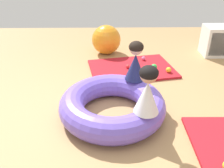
# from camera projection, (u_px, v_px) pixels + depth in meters

# --- Properties ---
(ground_plane) EXTENTS (8.00, 8.00, 0.00)m
(ground_plane) POSITION_uv_depth(u_px,v_px,m) (102.00, 120.00, 2.95)
(ground_plane) COLOR tan
(gym_mat_near_left) EXTENTS (1.55, 1.21, 0.04)m
(gym_mat_near_left) POSITION_uv_depth(u_px,v_px,m) (132.00, 69.00, 4.18)
(gym_mat_near_left) COLOR #B21923
(gym_mat_near_left) RESTS_ON ground
(inflatable_cushion) EXTENTS (1.29, 1.29, 0.31)m
(inflatable_cushion) POSITION_uv_depth(u_px,v_px,m) (112.00, 105.00, 2.97)
(inflatable_cushion) COLOR #7056D1
(inflatable_cushion) RESTS_ON ground
(child_in_white) EXTENTS (0.31, 0.31, 0.53)m
(child_in_white) POSITION_uv_depth(u_px,v_px,m) (148.00, 90.00, 2.47)
(child_in_white) COLOR white
(child_in_white) RESTS_ON inflatable_cushion
(child_in_navy) EXTENTS (0.37, 0.37, 0.52)m
(child_in_navy) POSITION_uv_depth(u_px,v_px,m) (136.00, 61.00, 3.12)
(child_in_navy) COLOR navy
(child_in_navy) RESTS_ON inflatable_cushion
(play_ball_green) EXTENTS (0.11, 0.11, 0.11)m
(play_ball_green) POSITION_uv_depth(u_px,v_px,m) (154.00, 67.00, 4.06)
(play_ball_green) COLOR green
(play_ball_green) RESTS_ON gym_mat_near_left
(play_ball_pink) EXTENTS (0.07, 0.07, 0.07)m
(play_ball_pink) POSITION_uv_depth(u_px,v_px,m) (143.00, 58.00, 4.44)
(play_ball_pink) COLOR pink
(play_ball_pink) RESTS_ON gym_mat_near_left
(play_ball_red) EXTENTS (0.06, 0.06, 0.06)m
(play_ball_red) POSITION_uv_depth(u_px,v_px,m) (128.00, 66.00, 4.14)
(play_ball_red) COLOR red
(play_ball_red) RESTS_ON gym_mat_near_left
(play_ball_yellow_second) EXTENTS (0.09, 0.09, 0.09)m
(play_ball_yellow_second) POSITION_uv_depth(u_px,v_px,m) (169.00, 70.00, 3.99)
(play_ball_yellow_second) COLOR yellow
(play_ball_yellow_second) RESTS_ON gym_mat_near_left
(exercise_ball_large) EXTENTS (0.56, 0.56, 0.56)m
(exercise_ball_large) POSITION_uv_depth(u_px,v_px,m) (106.00, 40.00, 4.73)
(exercise_ball_large) COLOR orange
(exercise_ball_large) RESTS_ON ground
(storage_cube) EXTENTS (0.44, 0.44, 0.56)m
(storage_cube) POSITION_uv_depth(u_px,v_px,m) (216.00, 41.00, 4.65)
(storage_cube) COLOR silver
(storage_cube) RESTS_ON ground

